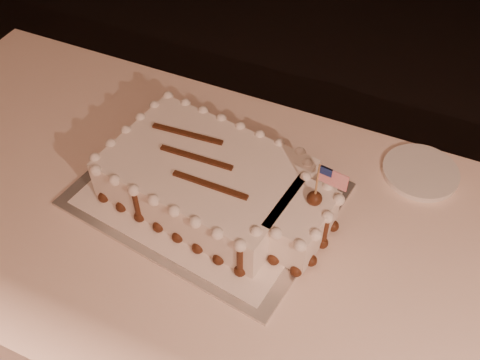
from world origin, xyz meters
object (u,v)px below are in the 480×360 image
at_px(banquet_table, 346,360).
at_px(side_plate, 421,172).
at_px(sheet_cake, 216,183).
at_px(cake_board, 206,194).

distance_m(banquet_table, side_plate, 0.49).
bearing_deg(sheet_cake, cake_board, 172.33).
distance_m(banquet_table, sheet_cake, 0.56).
bearing_deg(banquet_table, cake_board, 172.34).
bearing_deg(sheet_cake, side_plate, 34.07).
distance_m(cake_board, side_plate, 0.48).
distance_m(banquet_table, cake_board, 0.54).
xyz_separation_m(banquet_table, side_plate, (0.02, 0.31, 0.38)).
bearing_deg(banquet_table, sheet_cake, 172.34).
height_order(sheet_cake, side_plate, sheet_cake).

